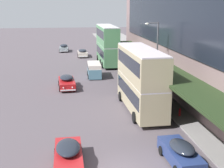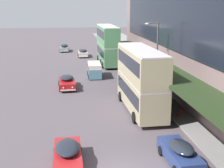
# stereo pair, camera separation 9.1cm
# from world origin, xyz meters

# --- Properties ---
(transit_bus_kerbside_front) EXTENTS (2.95, 9.97, 5.97)m
(transit_bus_kerbside_front) POSITION_xyz_m (3.70, 10.78, 3.23)
(transit_bus_kerbside_front) COLOR tan
(transit_bus_kerbside_front) RESTS_ON ground
(transit_bus_kerbside_rear) EXTENTS (2.82, 10.69, 6.45)m
(transit_bus_kerbside_rear) POSITION_xyz_m (3.75, 34.85, 3.47)
(transit_bus_kerbside_rear) COLOR #54905D
(transit_bus_kerbside_rear) RESTS_ON ground
(sedan_second_mid) EXTENTS (1.99, 4.45, 1.55)m
(sedan_second_mid) POSITION_xyz_m (-3.57, 50.78, 0.76)
(sedan_second_mid) COLOR gray
(sedan_second_mid) RESTS_ON ground
(sedan_oncoming_front) EXTENTS (1.97, 4.56, 1.50)m
(sedan_oncoming_front) POSITION_xyz_m (0.01, 43.18, 0.75)
(sedan_oncoming_front) COLOR beige
(sedan_oncoming_front) RESTS_ON ground
(sedan_trailing_near) EXTENTS (1.88, 4.59, 1.53)m
(sedan_trailing_near) POSITION_xyz_m (3.82, 0.32, 0.76)
(sedan_trailing_near) COLOR navy
(sedan_trailing_near) RESTS_ON ground
(sedan_second_near) EXTENTS (1.85, 4.94, 1.52)m
(sedan_second_near) POSITION_xyz_m (-3.25, 0.97, 0.76)
(sedan_second_near) COLOR #AD1C20
(sedan_second_near) RESTS_ON ground
(sedan_oncoming_rear) EXTENTS (2.14, 4.87, 1.56)m
(sedan_oncoming_rear) POSITION_xyz_m (-3.20, 20.18, 0.77)
(sedan_oncoming_rear) COLOR #AC1619
(sedan_oncoming_rear) RESTS_ON ground
(vw_van) EXTENTS (2.01, 4.60, 1.96)m
(vw_van) POSITION_xyz_m (0.67, 25.74, 1.10)
(vw_van) COLOR teal
(vw_van) RESTS_ON ground
(street_lamp) EXTENTS (1.50, 0.28, 7.97)m
(street_lamp) POSITION_xyz_m (6.41, 15.31, 4.72)
(street_lamp) COLOR #4C4C51
(street_lamp) RESTS_ON sidewalk_kerb
(fire_hydrant) EXTENTS (0.20, 0.40, 0.70)m
(fire_hydrant) POSITION_xyz_m (6.81, 8.46, 0.49)
(fire_hydrant) COLOR red
(fire_hydrant) RESTS_ON sidewalk_kerb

